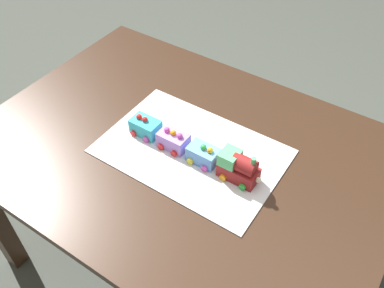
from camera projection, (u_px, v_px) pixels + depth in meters
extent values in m
plane|color=#474C44|center=(185.00, 257.00, 1.93)|extent=(8.00, 8.00, 0.00)
cube|color=#382316|center=(183.00, 150.00, 1.42)|extent=(1.40, 1.00, 0.03)
cube|color=#382316|center=(374.00, 210.00, 1.69)|extent=(0.07, 0.07, 0.71)
cube|color=#382316|center=(131.00, 99.00, 2.18)|extent=(0.07, 0.07, 0.71)
cube|color=silver|center=(192.00, 151.00, 1.39)|extent=(0.60, 0.40, 0.00)
cube|color=maroon|center=(238.00, 172.00, 1.29)|extent=(0.12, 0.06, 0.05)
cylinder|color=maroon|center=(244.00, 165.00, 1.25)|extent=(0.07, 0.05, 0.05)
cube|color=#59CC7A|center=(230.00, 157.00, 1.27)|extent=(0.06, 0.06, 0.04)
cylinder|color=#59CC7A|center=(253.00, 162.00, 1.22)|extent=(0.02, 0.02, 0.03)
sphere|color=#F4EFCC|center=(258.00, 180.00, 1.26)|extent=(0.02, 0.02, 0.02)
cylinder|color=red|center=(253.00, 172.00, 1.31)|extent=(0.02, 0.01, 0.02)
cylinder|color=#4C59D8|center=(234.00, 163.00, 1.33)|extent=(0.02, 0.01, 0.02)
cylinder|color=green|center=(242.00, 187.00, 1.27)|extent=(0.02, 0.01, 0.02)
cylinder|color=orange|center=(223.00, 178.00, 1.29)|extent=(0.02, 0.01, 0.02)
cube|color=#669EEA|center=(203.00, 155.00, 1.34)|extent=(0.10, 0.06, 0.06)
cylinder|color=orange|center=(216.00, 155.00, 1.36)|extent=(0.02, 0.01, 0.02)
cylinder|color=green|center=(202.00, 148.00, 1.38)|extent=(0.02, 0.01, 0.02)
cylinder|color=#D84CB2|center=(204.00, 169.00, 1.32)|extent=(0.02, 0.01, 0.02)
cylinder|color=yellow|center=(190.00, 161.00, 1.34)|extent=(0.02, 0.01, 0.02)
sphere|color=green|center=(203.00, 147.00, 1.31)|extent=(0.02, 0.02, 0.02)
sphere|color=orange|center=(210.00, 150.00, 1.30)|extent=(0.02, 0.02, 0.02)
cube|color=#AD84E0|center=(173.00, 140.00, 1.38)|extent=(0.10, 0.06, 0.06)
cylinder|color=orange|center=(186.00, 141.00, 1.41)|extent=(0.02, 0.01, 0.02)
cylinder|color=red|center=(173.00, 134.00, 1.43)|extent=(0.02, 0.01, 0.02)
cylinder|color=red|center=(174.00, 154.00, 1.36)|extent=(0.02, 0.01, 0.02)
cylinder|color=red|center=(161.00, 147.00, 1.39)|extent=(0.02, 0.01, 0.02)
sphere|color=#D84CB2|center=(179.00, 136.00, 1.35)|extent=(0.02, 0.02, 0.02)
sphere|color=orange|center=(173.00, 133.00, 1.36)|extent=(0.02, 0.02, 0.02)
sphere|color=#D84CB2|center=(167.00, 130.00, 1.37)|extent=(0.02, 0.02, 0.02)
cube|color=#38B7C6|center=(146.00, 127.00, 1.43)|extent=(0.10, 0.06, 0.06)
cylinder|color=red|center=(159.00, 128.00, 1.45)|extent=(0.02, 0.01, 0.02)
cylinder|color=yellow|center=(146.00, 122.00, 1.47)|extent=(0.02, 0.01, 0.02)
cylinder|color=#D84CB2|center=(146.00, 140.00, 1.41)|extent=(0.02, 0.01, 0.02)
cylinder|color=red|center=(133.00, 133.00, 1.43)|extent=(0.02, 0.01, 0.02)
sphere|color=red|center=(139.00, 117.00, 1.41)|extent=(0.02, 0.02, 0.02)
sphere|color=red|center=(145.00, 120.00, 1.41)|extent=(0.02, 0.02, 0.02)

